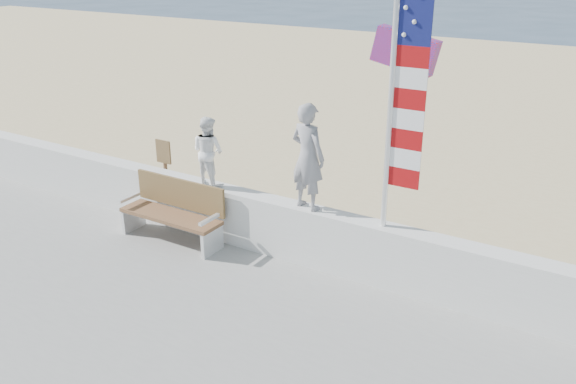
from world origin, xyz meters
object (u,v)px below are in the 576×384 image
at_px(child, 208,151).
at_px(bench, 174,210).
at_px(flag, 401,90).
at_px(adult, 308,157).

bearing_deg(child, bench, 53.70).
distance_m(child, flag, 3.46).
bearing_deg(adult, flag, -168.25).
bearing_deg(bench, flag, 7.21).
xyz_separation_m(child, flag, (3.18, -0.00, 1.35)).
distance_m(adult, bench, 2.58).
relative_size(adult, child, 1.40).
bearing_deg(flag, adult, 179.99).
relative_size(adult, flag, 0.45).
distance_m(bench, flag, 4.29).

